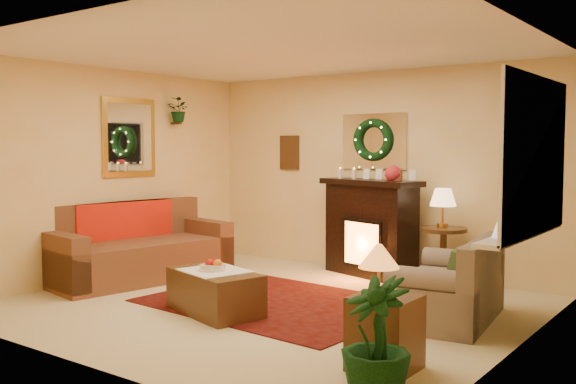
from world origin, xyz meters
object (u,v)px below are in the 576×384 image
Objects in this scene: end_table_square at (385,333)px; coffee_table at (215,292)px; loveseat at (448,276)px; fireplace at (370,233)px; side_table_round at (443,260)px; sofa at (139,245)px.

coffee_table is at bearing 168.17° from end_table_square.
fireplace is at bearing 131.29° from loveseat.
loveseat is 1.43m from side_table_round.
side_table_round is (3.17, 1.79, -0.10)m from sofa.
coffee_table is at bearing -118.88° from side_table_round.
sofa is 3.64m from side_table_round.
fireplace is 1.26× the size of coffee_table.
side_table_round reaches higher than end_table_square.
sofa is 1.61× the size of loveseat.
sofa is 3.78m from loveseat.
loveseat reaches higher than coffee_table.
sofa is at bearing -122.91° from fireplace.
fireplace is 2.57m from coffee_table.
sofa reaches higher than side_table_round.
sofa reaches higher than coffee_table.
coffee_table is (-1.92, -1.12, -0.21)m from loveseat.
sofa is 1.95m from coffee_table.
fireplace is at bearing 51.25° from sofa.
fireplace is 1.80× the size of side_table_round.
end_table_square is 0.55× the size of coffee_table.
side_table_round is (-0.59, 1.30, -0.09)m from loveseat.
side_table_round is at bearing 9.99° from fireplace.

